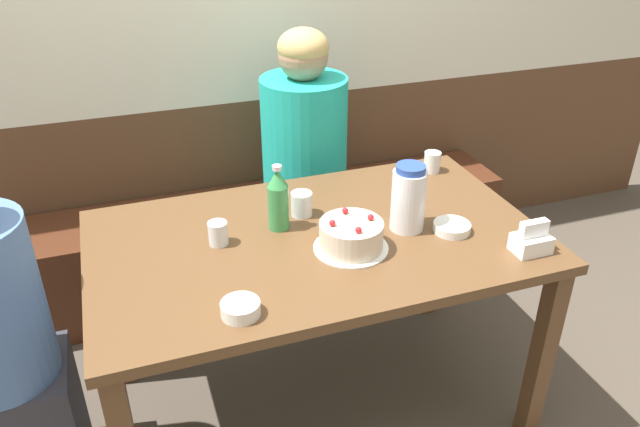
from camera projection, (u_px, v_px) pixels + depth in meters
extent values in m
plane|color=#4C4238|center=(317.00, 403.00, 2.32)|extent=(12.00, 12.00, 0.00)
cube|color=brown|center=(245.00, 184.00, 2.98)|extent=(4.80, 0.04, 0.83)
cube|color=#472314|center=(258.00, 242.00, 2.90)|extent=(2.33, 0.38, 0.44)
cube|color=brown|center=(316.00, 241.00, 1.98)|extent=(1.41, 0.84, 0.03)
cube|color=brown|center=(542.00, 356.00, 2.04)|extent=(0.06, 0.06, 0.69)
cube|color=brown|center=(114.00, 307.00, 2.27)|extent=(0.06, 0.06, 0.69)
cube|color=brown|center=(434.00, 244.00, 2.65)|extent=(0.06, 0.06, 0.69)
cylinder|color=white|center=(351.00, 248.00, 1.90)|extent=(0.23, 0.23, 0.01)
cylinder|color=beige|center=(351.00, 235.00, 1.88)|extent=(0.19, 0.19, 0.08)
sphere|color=red|center=(345.00, 211.00, 1.90)|extent=(0.02, 0.02, 0.02)
sphere|color=red|center=(332.00, 223.00, 1.84)|extent=(0.02, 0.02, 0.02)
sphere|color=red|center=(358.00, 230.00, 1.80)|extent=(0.02, 0.02, 0.02)
sphere|color=red|center=(371.00, 217.00, 1.87)|extent=(0.02, 0.02, 0.02)
cylinder|color=white|center=(408.00, 200.00, 1.96)|extent=(0.11, 0.11, 0.20)
cylinder|color=#28479E|center=(411.00, 169.00, 1.91)|extent=(0.09, 0.09, 0.02)
cylinder|color=#388E4C|center=(278.00, 207.00, 1.98)|extent=(0.07, 0.07, 0.15)
cone|color=#388E4C|center=(277.00, 178.00, 1.93)|extent=(0.07, 0.07, 0.06)
cylinder|color=silver|center=(277.00, 168.00, 1.91)|extent=(0.03, 0.03, 0.01)
cube|color=white|center=(531.00, 244.00, 1.88)|extent=(0.11, 0.08, 0.05)
cube|color=white|center=(534.00, 229.00, 1.85)|extent=(0.09, 0.03, 0.05)
cylinder|color=white|center=(241.00, 309.00, 1.62)|extent=(0.10, 0.10, 0.04)
cylinder|color=white|center=(452.00, 227.00, 1.99)|extent=(0.12, 0.12, 0.03)
cylinder|color=silver|center=(300.00, 204.00, 2.07)|extent=(0.07, 0.07, 0.08)
cylinder|color=silver|center=(432.00, 162.00, 2.37)|extent=(0.06, 0.06, 0.08)
cylinder|color=silver|center=(218.00, 233.00, 1.91)|extent=(0.06, 0.06, 0.07)
cube|color=#33333D|center=(306.00, 251.00, 2.83)|extent=(0.30, 0.34, 0.45)
cylinder|color=#1EB2A3|center=(304.00, 146.00, 2.57)|extent=(0.35, 0.35, 0.58)
sphere|color=#A87A5B|center=(303.00, 56.00, 2.39)|extent=(0.20, 0.20, 0.20)
ellipsoid|color=tan|center=(303.00, 47.00, 2.37)|extent=(0.20, 0.20, 0.15)
cube|color=#33333D|center=(24.00, 427.00, 1.94)|extent=(0.34, 0.30, 0.45)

